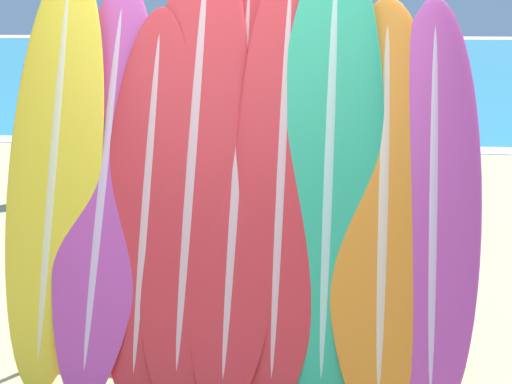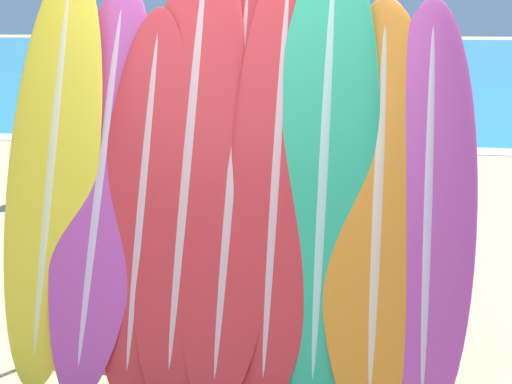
{
  "view_description": "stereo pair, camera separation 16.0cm",
  "coord_description": "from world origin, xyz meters",
  "views": [
    {
      "loc": [
        0.73,
        -3.05,
        1.94
      ],
      "look_at": [
        0.12,
        1.28,
        0.87
      ],
      "focal_mm": 50.0,
      "sensor_mm": 36.0,
      "label": 1
    },
    {
      "loc": [
        0.88,
        -3.02,
        1.94
      ],
      "look_at": [
        0.12,
        1.28,
        0.87
      ],
      "focal_mm": 50.0,
      "sensor_mm": 36.0,
      "label": 2
    }
  ],
  "objects": [
    {
      "name": "ocean_water",
      "position": [
        0.0,
        37.14,
        0.0
      ],
      "size": [
        120.0,
        60.0,
        0.01
      ],
      "color": "teal",
      "rests_on": "ground_plane"
    },
    {
      "name": "surfboard_rack",
      "position": [
        0.12,
        0.48,
        0.46
      ],
      "size": [
        2.33,
        0.04,
        0.85
      ],
      "color": "#28282D",
      "rests_on": "ground_plane"
    },
    {
      "name": "surfboard_slot_0",
      "position": [
        -0.89,
        0.57,
        1.14
      ],
      "size": [
        0.53,
        0.89,
        2.28
      ],
      "color": "yellow",
      "rests_on": "ground_plane"
    },
    {
      "name": "surfboard_slot_1",
      "position": [
        -0.61,
        0.57,
        1.08
      ],
      "size": [
        0.54,
        1.06,
        2.16
      ],
      "color": "#B23D8E",
      "rests_on": "ground_plane"
    },
    {
      "name": "surfboard_slot_2",
      "position": [
        -0.36,
        0.52,
        1.01
      ],
      "size": [
        0.49,
        0.87,
        2.01
      ],
      "color": "red",
      "rests_on": "ground_plane"
    },
    {
      "name": "surfboard_slot_3",
      "position": [
        -0.13,
        0.62,
        1.22
      ],
      "size": [
        0.58,
        1.14,
        2.44
      ],
      "color": "red",
      "rests_on": "ground_plane"
    },
    {
      "name": "surfboard_slot_4",
      "position": [
        0.12,
        0.59,
        1.13
      ],
      "size": [
        0.54,
        1.15,
        2.26
      ],
      "color": "red",
      "rests_on": "ground_plane"
    },
    {
      "name": "surfboard_slot_5",
      "position": [
        0.35,
        0.58,
        1.16
      ],
      "size": [
        0.51,
        1.01,
        2.32
      ],
      "color": "red",
      "rests_on": "ground_plane"
    },
    {
      "name": "surfboard_slot_6",
      "position": [
        0.6,
        0.58,
        1.18
      ],
      "size": [
        0.57,
        0.95,
        2.36
      ],
      "color": "#289E70",
      "rests_on": "ground_plane"
    },
    {
      "name": "surfboard_slot_7",
      "position": [
        0.88,
        0.53,
        1.03
      ],
      "size": [
        0.58,
        0.98,
        2.06
      ],
      "color": "orange",
      "rests_on": "ground_plane"
    },
    {
      "name": "surfboard_slot_8",
      "position": [
        1.13,
        0.53,
        1.03
      ],
      "size": [
        0.49,
        0.96,
        2.06
      ],
      "color": "#B23D8E",
      "rests_on": "ground_plane"
    },
    {
      "name": "person_near_water",
      "position": [
        0.66,
        5.89,
        0.94
      ],
      "size": [
        0.23,
        0.29,
        1.72
      ],
      "rotation": [
        0.0,
        0.0,
        1.37
      ],
      "color": "#846047",
      "rests_on": "ground_plane"
    },
    {
      "name": "person_mid_beach",
      "position": [
        -2.42,
        4.48,
        0.96
      ],
      "size": [
        0.28,
        0.3,
        1.77
      ],
      "rotation": [
        0.0,
        0.0,
        5.33
      ],
      "color": "#A87A5B",
      "rests_on": "ground_plane"
    }
  ]
}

